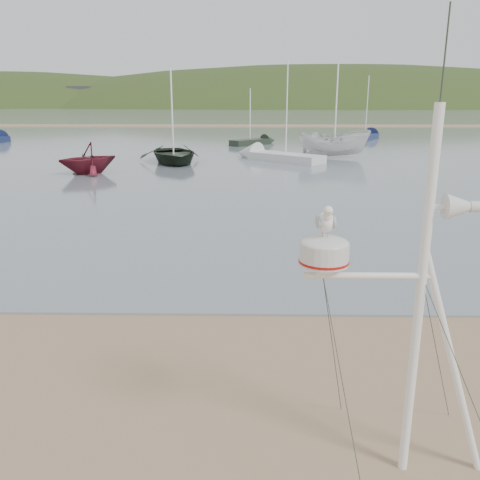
{
  "coord_description": "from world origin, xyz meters",
  "views": [
    {
      "loc": [
        2.64,
        -5.19,
        4.15
      ],
      "look_at": [
        2.53,
        1.0,
        2.4
      ],
      "focal_mm": 38.0,
      "sensor_mm": 36.0,
      "label": 1
    }
  ],
  "objects_px": {
    "sailboat_white_near": "(264,155)",
    "mast_rig": "(408,377)",
    "boat_white": "(336,121)",
    "sailboat_dark_mid": "(259,141)",
    "boat_red": "(87,144)",
    "sailboat_blue_far": "(369,136)",
    "boat_dark": "(172,119)"
  },
  "relations": [
    {
      "from": "sailboat_white_near",
      "to": "mast_rig",
      "type": "bearing_deg",
      "value": -88.69
    },
    {
      "from": "boat_white",
      "to": "sailboat_white_near",
      "type": "height_order",
      "value": "sailboat_white_near"
    },
    {
      "from": "sailboat_dark_mid",
      "to": "boat_red",
      "type": "bearing_deg",
      "value": -118.31
    },
    {
      "from": "boat_white",
      "to": "sailboat_blue_far",
      "type": "xyz_separation_m",
      "value": [
        6.42,
        17.4,
        -2.22
      ]
    },
    {
      "from": "boat_dark",
      "to": "boat_white",
      "type": "distance_m",
      "value": 11.19
    },
    {
      "from": "mast_rig",
      "to": "boat_white",
      "type": "distance_m",
      "value": 31.1
    },
    {
      "from": "boat_red",
      "to": "boat_white",
      "type": "relative_size",
      "value": 0.66
    },
    {
      "from": "sailboat_dark_mid",
      "to": "mast_rig",
      "type": "bearing_deg",
      "value": -88.87
    },
    {
      "from": "sailboat_white_near",
      "to": "sailboat_blue_far",
      "type": "height_order",
      "value": "sailboat_white_near"
    },
    {
      "from": "boat_red",
      "to": "mast_rig",
      "type": "bearing_deg",
      "value": -16.17
    },
    {
      "from": "sailboat_blue_far",
      "to": "boat_red",
      "type": "bearing_deg",
      "value": -130.06
    },
    {
      "from": "boat_dark",
      "to": "sailboat_blue_far",
      "type": "bearing_deg",
      "value": 33.2
    },
    {
      "from": "sailboat_white_near",
      "to": "sailboat_blue_far",
      "type": "xyz_separation_m",
      "value": [
        11.29,
        18.13,
        0.0
      ]
    },
    {
      "from": "sailboat_dark_mid",
      "to": "boat_white",
      "type": "bearing_deg",
      "value": -64.23
    },
    {
      "from": "boat_dark",
      "to": "sailboat_dark_mid",
      "type": "bearing_deg",
      "value": 50.02
    },
    {
      "from": "mast_rig",
      "to": "sailboat_dark_mid",
      "type": "distance_m",
      "value": 41.16
    },
    {
      "from": "boat_dark",
      "to": "sailboat_white_near",
      "type": "xyz_separation_m",
      "value": [
        5.87,
        2.39,
        -2.51
      ]
    },
    {
      "from": "boat_dark",
      "to": "boat_white",
      "type": "relative_size",
      "value": 1.12
    },
    {
      "from": "boat_red",
      "to": "sailboat_white_near",
      "type": "xyz_separation_m",
      "value": [
        9.92,
        7.09,
        -1.37
      ]
    },
    {
      "from": "mast_rig",
      "to": "sailboat_blue_far",
      "type": "xyz_separation_m",
      "value": [
        10.6,
        48.19,
        -0.9
      ]
    },
    {
      "from": "boat_dark",
      "to": "sailboat_blue_far",
      "type": "xyz_separation_m",
      "value": [
        17.16,
        20.52,
        -2.51
      ]
    },
    {
      "from": "boat_dark",
      "to": "sailboat_blue_far",
      "type": "distance_m",
      "value": 26.87
    },
    {
      "from": "mast_rig",
      "to": "boat_red",
      "type": "distance_m",
      "value": 25.3
    },
    {
      "from": "boat_white",
      "to": "mast_rig",
      "type": "bearing_deg",
      "value": 171.94
    },
    {
      "from": "boat_red",
      "to": "sailboat_dark_mid",
      "type": "xyz_separation_m",
      "value": [
        9.79,
        18.18,
        -1.37
      ]
    },
    {
      "from": "mast_rig",
      "to": "boat_red",
      "type": "xyz_separation_m",
      "value": [
        -10.6,
        22.96,
        0.47
      ]
    },
    {
      "from": "mast_rig",
      "to": "sailboat_blue_far",
      "type": "bearing_deg",
      "value": 77.59
    },
    {
      "from": "sailboat_white_near",
      "to": "sailboat_dark_mid",
      "type": "bearing_deg",
      "value": 90.64
    },
    {
      "from": "boat_red",
      "to": "sailboat_white_near",
      "type": "relative_size",
      "value": 0.47
    },
    {
      "from": "boat_dark",
      "to": "sailboat_white_near",
      "type": "distance_m",
      "value": 6.82
    },
    {
      "from": "boat_white",
      "to": "sailboat_dark_mid",
      "type": "xyz_separation_m",
      "value": [
        -5.0,
        10.35,
        -2.22
      ]
    },
    {
      "from": "sailboat_dark_mid",
      "to": "sailboat_blue_far",
      "type": "distance_m",
      "value": 13.42
    }
  ]
}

